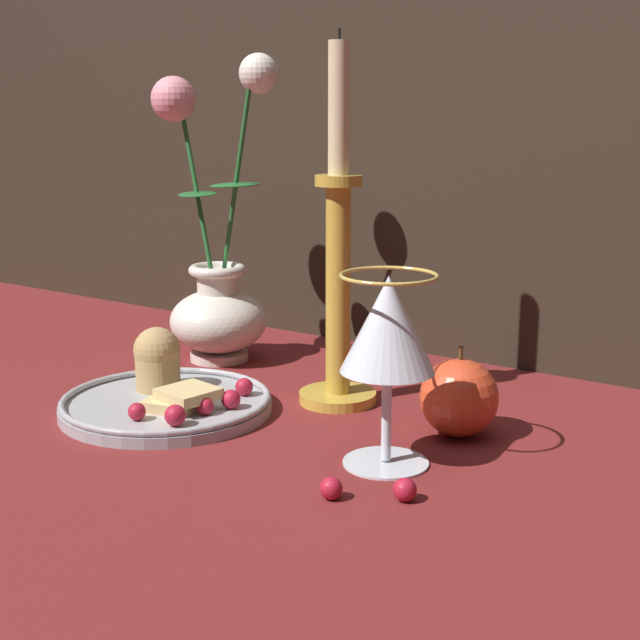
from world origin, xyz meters
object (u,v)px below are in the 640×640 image
(vase, at_px, (216,280))
(plate_with_pastries, at_px, (165,395))
(apple_beside_vase, at_px, (459,398))
(candlestick, at_px, (338,274))
(wine_glass, at_px, (388,332))

(vase, distance_m, plate_with_pastries, 0.20)
(apple_beside_vase, bearing_deg, candlestick, 172.92)
(vase, xyz_separation_m, apple_beside_vase, (0.33, -0.07, -0.06))
(wine_glass, height_order, candlestick, candlestick)
(vase, relative_size, wine_glass, 2.17)
(plate_with_pastries, relative_size, candlestick, 0.57)
(vase, bearing_deg, wine_glass, -26.78)
(plate_with_pastries, height_order, candlestick, candlestick)
(plate_with_pastries, distance_m, apple_beside_vase, 0.27)
(vase, xyz_separation_m, candlestick, (0.20, -0.05, 0.03))
(apple_beside_vase, bearing_deg, vase, 168.64)
(vase, bearing_deg, apple_beside_vase, -11.36)
(candlestick, bearing_deg, apple_beside_vase, -7.08)
(wine_glass, bearing_deg, vase, 153.22)
(vase, relative_size, plate_with_pastries, 1.69)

